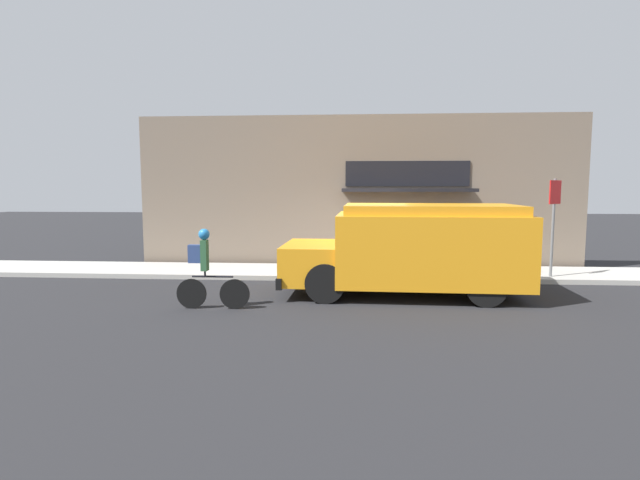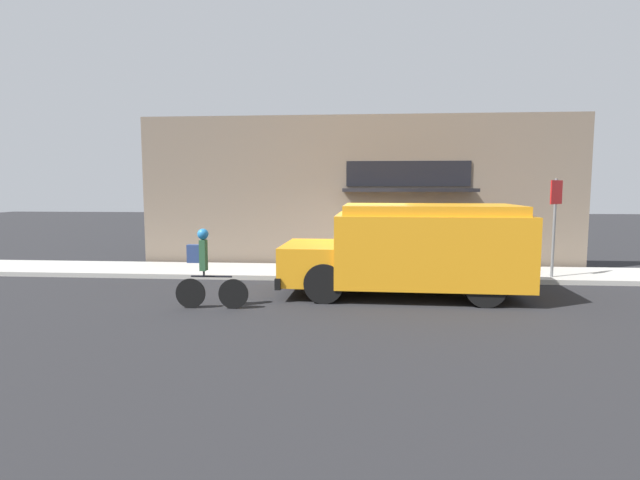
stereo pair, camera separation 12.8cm
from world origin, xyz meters
name	(u,v)px [view 2 (the right image)]	position (x,y,z in m)	size (l,w,h in m)	color
ground_plane	(357,282)	(0.00, 0.00, 0.00)	(70.00, 70.00, 0.00)	#232326
sidewalk	(358,272)	(0.00, 1.07, 0.06)	(28.00, 2.15, 0.13)	#ADAAA3
storefront	(361,192)	(0.06, 2.39, 2.29)	(13.35, 1.02, 4.57)	#756656
school_bus	(413,248)	(1.26, -1.44, 1.07)	(5.40, 2.92, 2.04)	orange
cyclist	(205,268)	(-3.02, -3.09, 0.82)	(1.48, 0.22, 1.61)	black
stop_sign_post	(555,211)	(5.00, 0.42, 1.82)	(0.45, 0.45, 2.53)	slate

